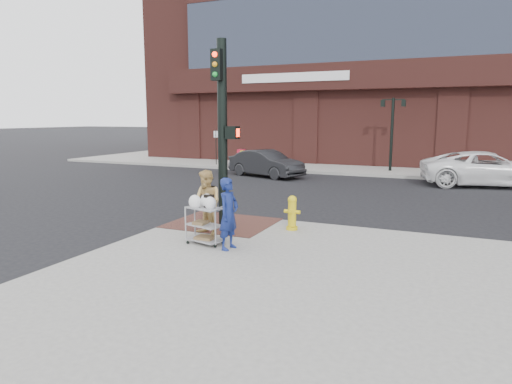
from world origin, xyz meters
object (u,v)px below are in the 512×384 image
at_px(woman_blue, 229,214).
at_px(pedestrian_tan, 207,203).
at_px(traffic_signal_pole, 223,128).
at_px(sedan_dark, 266,163).
at_px(utility_cart, 205,222).
at_px(minivan_white, 487,169).
at_px(lamp_post, 392,126).
at_px(fire_hydrant, 292,212).

height_order(woman_blue, pedestrian_tan, pedestrian_tan).
height_order(traffic_signal_pole, sedan_dark, traffic_signal_pole).
xyz_separation_m(traffic_signal_pole, utility_cart, (0.51, -1.92, -2.14)).
height_order(sedan_dark, minivan_white, minivan_white).
bearing_deg(lamp_post, traffic_signal_pole, -99.24).
bearing_deg(minivan_white, pedestrian_tan, 138.99).
bearing_deg(lamp_post, woman_blue, -94.15).
height_order(pedestrian_tan, sedan_dark, pedestrian_tan).
relative_size(lamp_post, traffic_signal_pole, 0.80).
height_order(sedan_dark, fire_hydrant, sedan_dark).
xyz_separation_m(utility_cart, fire_hydrant, (1.42, 2.13, -0.07)).
bearing_deg(sedan_dark, traffic_signal_pole, -143.20).
relative_size(woman_blue, utility_cart, 1.38).
bearing_deg(minivan_white, fire_hydrant, 143.08).
xyz_separation_m(sedan_dark, utility_cart, (3.83, -13.00, -0.02)).
relative_size(minivan_white, fire_hydrant, 6.13).
bearing_deg(sedan_dark, fire_hydrant, -134.08).
xyz_separation_m(sedan_dark, minivan_white, (10.45, 1.00, 0.08)).
relative_size(traffic_signal_pole, woman_blue, 3.06).
bearing_deg(traffic_signal_pole, fire_hydrant, 6.14).
bearing_deg(fire_hydrant, woman_blue, -107.38).
bearing_deg(fire_hydrant, lamp_post, 87.93).
distance_m(woman_blue, pedestrian_tan, 1.38).
xyz_separation_m(woman_blue, minivan_white, (5.91, 14.14, -0.18)).
relative_size(sedan_dark, utility_cart, 3.61).
bearing_deg(woman_blue, pedestrian_tan, 57.24).
bearing_deg(utility_cart, pedestrian_tan, 116.13).
distance_m(pedestrian_tan, sedan_dark, 12.76).
distance_m(woman_blue, utility_cart, 0.78).
xyz_separation_m(traffic_signal_pole, sedan_dark, (-3.32, 11.08, -2.13)).
bearing_deg(minivan_white, traffic_signal_pole, 136.17).
relative_size(traffic_signal_pole, pedestrian_tan, 3.02).
height_order(traffic_signal_pole, woman_blue, traffic_signal_pole).
bearing_deg(lamp_post, utility_cart, -96.54).
bearing_deg(sedan_dark, lamp_post, -34.27).
distance_m(pedestrian_tan, fire_hydrant, 2.29).
distance_m(pedestrian_tan, utility_cart, 0.86).
bearing_deg(pedestrian_tan, utility_cart, -39.89).
bearing_deg(sedan_dark, pedestrian_tan, -144.08).
distance_m(sedan_dark, fire_hydrant, 12.07).
distance_m(traffic_signal_pole, sedan_dark, 11.76).
height_order(lamp_post, woman_blue, lamp_post).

